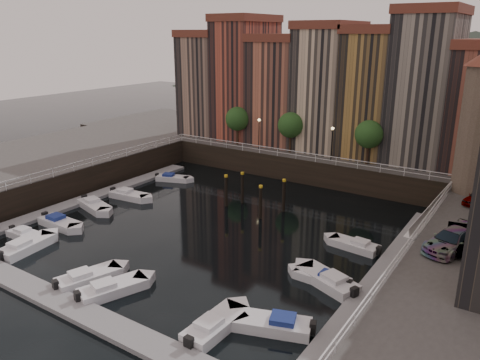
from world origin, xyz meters
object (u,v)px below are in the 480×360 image
Objects in this scene: gangway at (432,211)px; car_b at (458,239)px; boat_left_0 at (26,235)px; boat_left_2 at (94,206)px; car_a at (480,198)px; car_c at (452,242)px; mooring_pilings at (253,195)px; boat_left_1 at (59,223)px.

car_b is (3.66, -9.79, 1.83)m from gangway.
boat_left_0 is 0.81× the size of boat_left_2.
boat_left_0 is at bearing -70.02° from boat_left_2.
gangway reaches higher than boat_left_0.
boat_left_0 is at bearing -126.01° from car_a.
car_c is (3.37, -10.49, 1.84)m from gangway.
boat_left_0 is at bearing -168.13° from car_b.
mooring_pilings is 20.91m from car_c.
car_a reaches higher than boat_left_2.
car_c reaches higher than mooring_pilings.
boat_left_1 is 38.59m from car_a.
boat_left_2 is (-0.67, 8.22, 0.07)m from boat_left_0.
gangway is at bearing 33.32° from boat_left_0.
boat_left_2 is 37.24m from car_a.
boat_left_1 is 4.99m from boat_left_2.
car_c is (-0.32, -11.19, 0.11)m from car_a.
gangway reaches higher than boat_left_2.
mooring_pilings is at bearing 48.34° from boat_left_2.
car_c is (32.94, 8.11, 3.38)m from boat_left_1.
car_c reaches higher than boat_left_2.
boat_left_1 is (0.26, 3.32, 0.06)m from boat_left_0.
boat_left_2 is 1.35× the size of car_a.
mooring_pilings is 21.01m from car_b.
gangway is 33.47m from boat_left_2.
boat_left_0 is 35.79m from car_b.
car_c is (33.20, 11.43, 3.44)m from boat_left_0.
gangway is 1.99× the size of boat_left_0.
car_a reaches higher than mooring_pilings.
mooring_pilings is 1.18× the size of car_c.
car_a is 0.73× the size of car_c.
car_c is at bearing 20.70° from boat_left_2.
boat_left_2 is 34.19m from car_c.
boat_left_2 is 1.14× the size of car_b.
boat_left_1 is at bearing -63.92° from boat_left_2.
car_b is 0.76m from car_c.
boat_left_2 is (-0.93, 4.90, 0.01)m from boat_left_1.
mooring_pilings is 21.79m from boat_left_0.
car_a reaches higher than gangway.
boat_left_0 is at bearing -142.36° from car_c.
car_b is at bearing 16.91° from boat_left_0.
mooring_pilings is at bearing -177.64° from car_c.
car_c reaches higher than boat_left_1.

